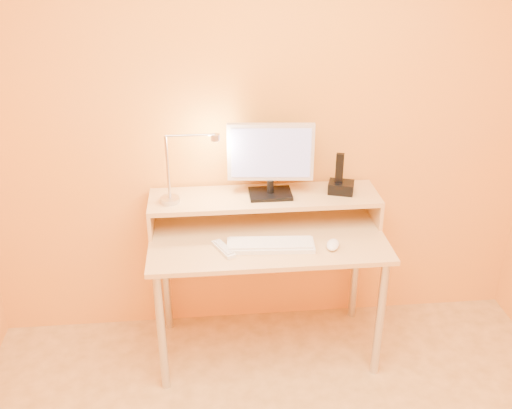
{
  "coord_description": "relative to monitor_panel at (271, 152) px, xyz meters",
  "views": [
    {
      "loc": [
        -0.31,
        -1.4,
        2.19
      ],
      "look_at": [
        -0.06,
        1.13,
        0.93
      ],
      "focal_mm": 41.02,
      "sensor_mm": 36.0,
      "label": 1
    }
  ],
  "objects": [
    {
      "name": "desk_leg_bl",
      "position": [
        -0.58,
        0.09,
        -0.77
      ],
      "size": [
        0.04,
        0.04,
        0.69
      ],
      "primitive_type": "cylinder",
      "color": "silver",
      "rests_on": "floor"
    },
    {
      "name": "monitor_foot",
      "position": [
        -0.0,
        -0.01,
        -0.23
      ],
      "size": [
        0.22,
        0.16,
        0.02
      ],
      "primitive_type": "cube",
      "color": "black",
      "rests_on": "desk_shelf"
    },
    {
      "name": "monitor_neck",
      "position": [
        -0.0,
        -0.01,
        -0.19
      ],
      "size": [
        0.04,
        0.04,
        0.07
      ],
      "primitive_type": "cylinder",
      "color": "black",
      "rests_on": "monitor_foot"
    },
    {
      "name": "lamp_post",
      "position": [
        -0.52,
        -0.04,
        -0.05
      ],
      "size": [
        0.01,
        0.01,
        0.33
      ],
      "primitive_type": "cylinder",
      "color": "silver",
      "rests_on": "lamp_base"
    },
    {
      "name": "keyboard",
      "position": [
        -0.03,
        -0.27,
        -0.39
      ],
      "size": [
        0.44,
        0.17,
        0.02
      ],
      "primitive_type": "cube",
      "rotation": [
        0.0,
        0.0,
        -0.07
      ],
      "color": "white",
      "rests_on": "desk_lower"
    },
    {
      "name": "lamp_bulb",
      "position": [
        -0.28,
        -0.04,
        0.09
      ],
      "size": [
        0.03,
        0.03,
        0.0
      ],
      "primitive_type": "cylinder",
      "color": "#FFEAC6",
      "rests_on": "lamp_head"
    },
    {
      "name": "desk_leg_fr",
      "position": [
        0.52,
        -0.41,
        -0.77
      ],
      "size": [
        0.04,
        0.04,
        0.69
      ],
      "primitive_type": "cylinder",
      "color": "silver",
      "rests_on": "floor"
    },
    {
      "name": "lamp_arm",
      "position": [
        -0.4,
        -0.04,
        0.12
      ],
      "size": [
        0.24,
        0.01,
        0.01
      ],
      "primitive_type": "cylinder",
      "rotation": [
        0.0,
        1.57,
        0.0
      ],
      "color": "silver",
      "rests_on": "lamp_post"
    },
    {
      "name": "shelf_riser_right",
      "position": [
        0.56,
        -0.01,
        -0.33
      ],
      "size": [
        0.02,
        0.3,
        0.14
      ],
      "primitive_type": "cube",
      "color": "tan",
      "rests_on": "desk_lower"
    },
    {
      "name": "wall_back",
      "position": [
        -0.03,
        0.16,
        0.13
      ],
      "size": [
        3.0,
        0.04,
        2.5
      ],
      "primitive_type": "cube",
      "color": "orange",
      "rests_on": "floor"
    },
    {
      "name": "monitor_back",
      "position": [
        -0.0,
        0.02,
        0.0
      ],
      "size": [
        0.39,
        0.05,
        0.25
      ],
      "primitive_type": "cube",
      "rotation": [
        0.0,
        0.0,
        -0.1
      ],
      "color": "black",
      "rests_on": "monitor_panel"
    },
    {
      "name": "phone_dock",
      "position": [
        0.37,
        -0.01,
        -0.21
      ],
      "size": [
        0.15,
        0.14,
        0.06
      ],
      "primitive_type": "cube",
      "rotation": [
        0.0,
        0.0,
        -0.31
      ],
      "color": "black",
      "rests_on": "desk_shelf"
    },
    {
      "name": "monitor_screen",
      "position": [
        -0.0,
        -0.02,
        0.0
      ],
      "size": [
        0.4,
        0.04,
        0.26
      ],
      "primitive_type": "cube",
      "rotation": [
        0.0,
        0.0,
        -0.1
      ],
      "color": "#9399E2",
      "rests_on": "monitor_panel"
    },
    {
      "name": "phone_handset",
      "position": [
        0.36,
        -0.01,
        -0.1
      ],
      "size": [
        0.05,
        0.04,
        0.16
      ],
      "primitive_type": "cube",
      "rotation": [
        0.0,
        0.0,
        -0.31
      ],
      "color": "black",
      "rests_on": "phone_dock"
    },
    {
      "name": "phone_led",
      "position": [
        0.42,
        -0.06,
        -0.21
      ],
      "size": [
        0.01,
        0.0,
        0.04
      ],
      "primitive_type": "cube",
      "color": "#284EFF",
      "rests_on": "phone_dock"
    },
    {
      "name": "desk_lower",
      "position": [
        -0.03,
        -0.16,
        -0.41
      ],
      "size": [
        1.2,
        0.6,
        0.02
      ],
      "primitive_type": "cube",
      "color": "tan",
      "rests_on": "floor"
    },
    {
      "name": "remote_control",
      "position": [
        -0.26,
        -0.28,
        -0.39
      ],
      "size": [
        0.12,
        0.18,
        0.02
      ],
      "primitive_type": "cube",
      "rotation": [
        0.0,
        0.0,
        0.43
      ],
      "color": "white",
      "rests_on": "desk_lower"
    },
    {
      "name": "desk_leg_br",
      "position": [
        0.52,
        0.09,
        -0.77
      ],
      "size": [
        0.04,
        0.04,
        0.69
      ],
      "primitive_type": "cylinder",
      "color": "silver",
      "rests_on": "floor"
    },
    {
      "name": "lamp_head",
      "position": [
        -0.28,
        -0.04,
        0.1
      ],
      "size": [
        0.04,
        0.04,
        0.03
      ],
      "primitive_type": "cylinder",
      "color": "silver",
      "rests_on": "lamp_arm"
    },
    {
      "name": "mouse",
      "position": [
        0.28,
        -0.3,
        -0.38
      ],
      "size": [
        0.1,
        0.12,
        0.04
      ],
      "primitive_type": "ellipsoid",
      "rotation": [
        0.0,
        0.0,
        -0.36
      ],
      "color": "white",
      "rests_on": "desk_lower"
    },
    {
      "name": "desk_shelf",
      "position": [
        -0.03,
        -0.01,
        -0.25
      ],
      "size": [
        1.2,
        0.3,
        0.02
      ],
      "primitive_type": "cube",
      "color": "tan",
      "rests_on": "desk_lower"
    },
    {
      "name": "monitor_panel",
      "position": [
        0.0,
        0.0,
        0.0
      ],
      "size": [
        0.44,
        0.08,
        0.3
      ],
      "primitive_type": "cube",
      "rotation": [
        0.0,
        0.0,
        -0.1
      ],
      "color": "silver",
      "rests_on": "monitor_neck"
    },
    {
      "name": "lamp_base",
      "position": [
        -0.52,
        -0.04,
        -0.23
      ],
      "size": [
        0.1,
        0.1,
        0.02
      ],
      "primitive_type": "cylinder",
      "color": "silver",
      "rests_on": "desk_shelf"
    },
    {
      "name": "desk_leg_fl",
      "position": [
        -0.58,
        -0.41,
        -0.77
      ],
      "size": [
        0.04,
        0.04,
        0.69
      ],
      "primitive_type": "cylinder",
      "color": "silver",
      "rests_on": "floor"
    },
    {
      "name": "shelf_riser_left",
      "position": [
        -0.62,
        -0.01,
        -0.33
      ],
      "size": [
        0.02,
        0.3,
        0.14
      ],
      "primitive_type": "cube",
      "color": "tan",
      "rests_on": "desk_lower"
    }
  ]
}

